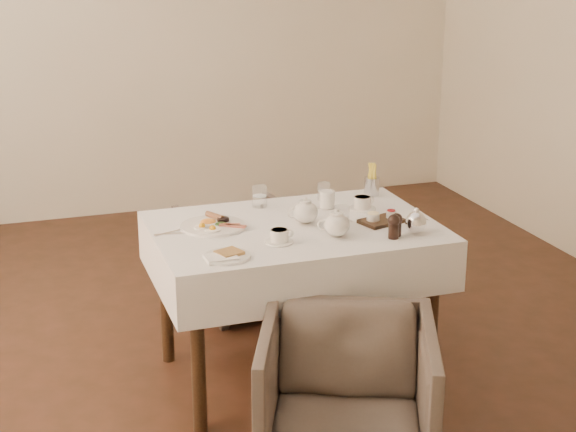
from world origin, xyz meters
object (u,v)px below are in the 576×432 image
at_px(teapot_centre, 305,210).
at_px(armchair_far, 243,257).
at_px(armchair_near, 347,399).
at_px(table, 294,250).
at_px(breakfast_plate, 213,225).

bearing_deg(teapot_centre, armchair_far, 92.13).
height_order(armchair_near, armchair_far, armchair_near).
relative_size(armchair_far, teapot_centre, 3.95).
height_order(table, armchair_far, table).
bearing_deg(teapot_centre, armchair_near, -99.61).
distance_m(table, armchair_far, 0.95).
relative_size(armchair_near, armchair_far, 1.09).
xyz_separation_m(armchair_far, teapot_centre, (0.05, -0.87, 0.53)).
distance_m(armchair_near, breakfast_plate, 1.05).
relative_size(armchair_near, breakfast_plate, 2.33).
height_order(armchair_near, breakfast_plate, breakfast_plate).
xyz_separation_m(armchair_near, breakfast_plate, (-0.29, 0.90, 0.45)).
distance_m(armchair_far, teapot_centre, 1.02).
distance_m(table, armchair_near, 0.86).
bearing_deg(armchair_far, table, 80.88).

